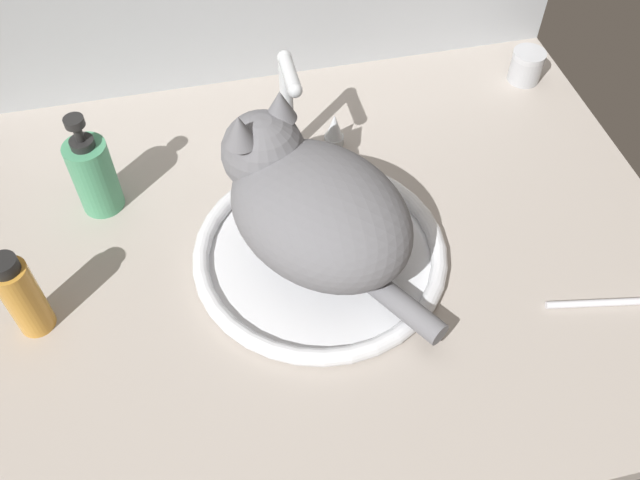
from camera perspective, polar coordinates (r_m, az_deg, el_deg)
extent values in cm
cube|color=#ADA399|center=(99.30, -0.96, -1.17)|extent=(108.25, 81.29, 3.00)
torus|color=white|center=(96.03, 0.00, -1.05)|extent=(36.22, 36.22, 2.39)
cylinder|color=white|center=(96.74, 0.00, -1.38)|extent=(32.64, 32.64, 0.60)
cylinder|color=silver|center=(111.27, -2.64, 7.91)|extent=(4.00, 4.00, 1.90)
cylinder|color=silver|center=(105.26, -2.82, 11.52)|extent=(2.00, 2.00, 16.29)
sphere|color=silver|center=(100.27, -3.00, 15.10)|extent=(2.20, 2.20, 2.20)
cylinder|color=silver|center=(97.32, -2.57, 13.85)|extent=(2.00, 7.45, 2.00)
sphere|color=silver|center=(94.42, -2.12, 12.52)|extent=(2.10, 2.10, 2.10)
cylinder|color=silver|center=(110.73, -6.51, 7.21)|extent=(3.20, 3.20, 1.60)
cone|color=silver|center=(108.64, -6.65, 8.38)|extent=(2.88, 2.88, 4.55)
cylinder|color=silver|center=(112.52, 1.19, 8.45)|extent=(3.20, 3.20, 1.60)
cone|color=silver|center=(110.46, 1.22, 9.62)|extent=(2.88, 2.88, 4.55)
ellipsoid|color=slate|center=(89.50, 0.00, 2.27)|extent=(31.96, 34.18, 14.52)
sphere|color=slate|center=(92.63, -4.80, 7.38)|extent=(11.59, 11.59, 11.59)
cone|color=slate|center=(86.89, -6.81, 9.21)|extent=(4.40, 4.40, 4.35)
cone|color=slate|center=(90.13, -3.38, 11.33)|extent=(4.40, 4.40, 4.35)
ellipsoid|color=silver|center=(95.96, -6.49, 8.14)|extent=(5.97, 5.51, 3.71)
ellipsoid|color=silver|center=(94.91, -4.08, 5.09)|extent=(13.70, 12.49, 7.99)
cylinder|color=slate|center=(87.99, 7.15, -5.63)|extent=(8.97, 11.82, 3.20)
cylinder|color=#B2B5BA|center=(129.84, 16.97, 13.69)|extent=(5.69, 5.69, 4.79)
cylinder|color=silver|center=(128.20, 17.27, 14.71)|extent=(5.80, 5.80, 1.00)
cylinder|color=#4C9E70|center=(104.56, -18.50, 5.10)|extent=(6.21, 6.21, 12.00)
cylinder|color=black|center=(100.19, -19.44, 7.71)|extent=(3.42, 3.42, 1.20)
cylinder|color=black|center=(98.96, -19.74, 8.52)|extent=(1.24, 1.24, 2.68)
cylinder|color=black|center=(97.74, -20.04, 9.35)|extent=(2.80, 2.80, 1.20)
cylinder|color=gold|center=(93.54, -23.74, -4.51)|extent=(4.68, 4.68, 11.96)
cylinder|color=black|center=(88.42, -25.14, -1.97)|extent=(3.51, 3.51, 1.80)
cylinder|color=silver|center=(99.36, 22.51, -4.93)|extent=(14.57, 3.52, 1.00)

